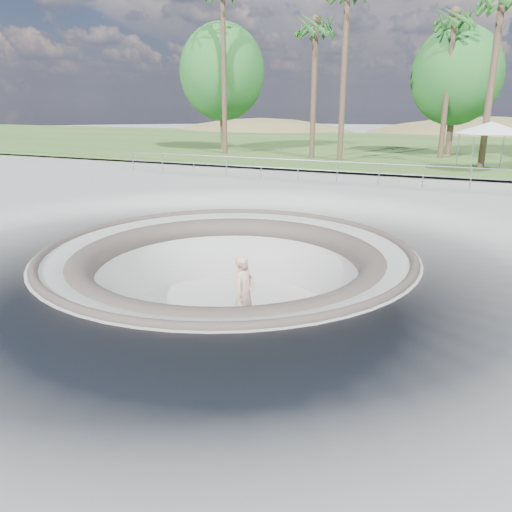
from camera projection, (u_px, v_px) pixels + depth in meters
name	position (u px, v px, depth m)	size (l,w,h in m)	color
ground	(228.00, 250.00, 13.85)	(180.00, 180.00, 0.00)	gray
skate_bowl	(229.00, 310.00, 14.39)	(14.00, 14.00, 4.10)	gray
grass_strip	(400.00, 146.00, 43.64)	(180.00, 36.00, 0.12)	#375722
distant_hills	(450.00, 190.00, 64.70)	(103.20, 45.00, 28.60)	brown
safety_railing	(337.00, 172.00, 24.18)	(25.00, 0.06, 1.03)	gray
skateboard	(244.00, 328.00, 13.27)	(0.82, 0.50, 0.08)	olive
skater	(244.00, 293.00, 12.97)	(0.73, 0.48, 1.99)	#D7A88B
canopy_white	(491.00, 128.00, 26.87)	(4.96, 4.96, 2.65)	gray
palm_b	(316.00, 30.00, 31.51)	(2.60, 2.60, 9.46)	brown
palm_d	(454.00, 22.00, 31.47)	(2.60, 2.60, 9.95)	brown
palm_e	(502.00, 2.00, 25.94)	(2.60, 2.60, 10.08)	brown
bushy_tree_left	(222.00, 72.00, 38.41)	(6.65, 6.04, 9.59)	brown
bushy_tree_mid	(456.00, 76.00, 34.37)	(6.13, 5.58, 8.85)	brown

